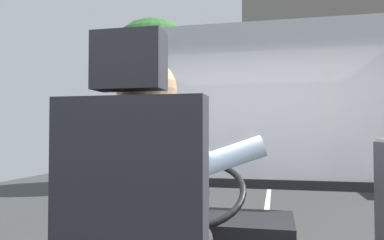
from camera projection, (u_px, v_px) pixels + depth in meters
The scene contains 5 objects.
ground at pixel (269, 195), 10.27m from camera, with size 18.00×44.00×0.06m.
bus_driver at pixel (151, 202), 1.35m from camera, with size 0.82×0.58×0.81m.
windshield_panel at pixel (251, 123), 3.33m from camera, with size 2.50×0.08×1.48m.
street_tree at pixel (153, 65), 12.49m from camera, with size 3.03×3.03×5.47m.
shop_building at pixel (350, 79), 19.67m from camera, with size 10.78×5.74×8.96m.
Camera 1 is at (0.21, -1.74, 1.70)m, focal length 35.24 mm.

